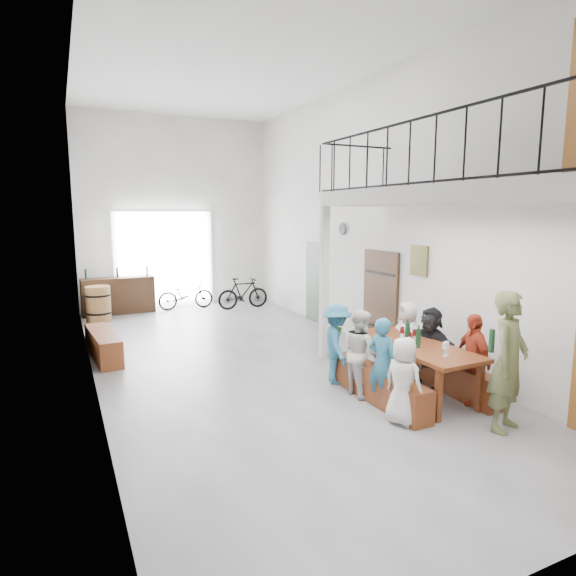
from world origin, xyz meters
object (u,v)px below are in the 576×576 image
bench_inner (378,386)px  side_bench (103,345)px  serving_counter (118,296)px  bicycle_near (186,295)px  tasting_table (413,349)px  oak_barrel (98,304)px  host_standing (509,361)px

bench_inner → side_bench: 5.30m
serving_counter → bicycle_near: bearing=-7.7°
tasting_table → serving_counter: size_ratio=1.17×
tasting_table → serving_counter: serving_counter is taller
oak_barrel → bicycle_near: 2.49m
host_standing → bicycle_near: 9.76m
host_standing → bicycle_near: size_ratio=1.13×
serving_counter → tasting_table: bearing=-69.6°
tasting_table → host_standing: bearing=-81.0°
side_bench → bicycle_near: 4.85m
bicycle_near → tasting_table: bearing=-168.9°
side_bench → host_standing: 7.04m
bicycle_near → side_bench: bearing=148.1°
bench_inner → oak_barrel: bearing=114.3°
tasting_table → oak_barrel: (-3.95, 7.44, -0.25)m
serving_counter → host_standing: size_ratio=1.06×
side_bench → oak_barrel: bearing=87.1°
side_bench → oak_barrel: (0.17, 3.46, 0.20)m
tasting_table → serving_counter: bearing=111.2°
serving_counter → bicycle_near: size_ratio=1.20×
tasting_table → bicycle_near: bicycle_near is taller
tasting_table → bench_inner: 0.80m
side_bench → host_standing: bearing=-51.3°
tasting_table → host_standing: host_standing is taller
host_standing → bicycle_near: (-1.81, 9.57, -0.48)m
oak_barrel → serving_counter: serving_counter is taller
bench_inner → bicycle_near: (-0.89, 8.11, 0.18)m
side_bench → bench_inner: bearing=-49.1°
tasting_table → bench_inner: bearing=-178.6°
tasting_table → side_bench: (-4.13, 3.98, -0.45)m
host_standing → bicycle_near: bearing=79.3°
bench_inner → bicycle_near: bearing=96.7°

